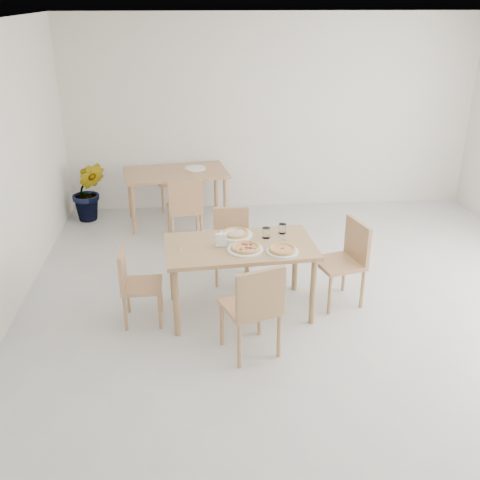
{
  "coord_description": "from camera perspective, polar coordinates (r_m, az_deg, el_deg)",
  "views": [
    {
      "loc": [
        -1.09,
        -4.65,
        3.03
      ],
      "look_at": [
        -0.7,
        0.37,
        0.8
      ],
      "focal_mm": 42.0,
      "sensor_mm": 36.0,
      "label": 1
    }
  ],
  "objects": [
    {
      "name": "tumbler_b",
      "position": [
        5.79,
        4.32,
        1.15
      ],
      "size": [
        0.08,
        0.08,
        0.1
      ],
      "primitive_type": "cylinder",
      "color": "white",
      "rests_on": "main_table"
    },
    {
      "name": "pizza_mushroom",
      "position": [
        5.72,
        -0.43,
        0.73
      ],
      "size": [
        0.27,
        0.27,
        0.03
      ],
      "rotation": [
        0.0,
        0.0,
        0.03
      ],
      "color": "#F2C471",
      "rests_on": "plate_mushroom"
    },
    {
      "name": "main_table",
      "position": [
        5.56,
        0.0,
        -1.29
      ],
      "size": [
        1.54,
        0.95,
        0.75
      ],
      "rotation": [
        0.0,
        0.0,
        0.08
      ],
      "color": "#A68455",
      "rests_on": "ground"
    },
    {
      "name": "chair_north",
      "position": [
        6.34,
        -0.88,
        0.09
      ],
      "size": [
        0.42,
        0.42,
        0.81
      ],
      "rotation": [
        0.0,
        0.0,
        -0.04
      ],
      "color": "tan",
      "rests_on": "ground"
    },
    {
      "name": "potted_plant",
      "position": [
        8.29,
        -15.11,
        4.8
      ],
      "size": [
        0.5,
        0.42,
        0.87
      ],
      "primitive_type": "imported",
      "rotation": [
        0.0,
        0.0,
        0.07
      ],
      "color": "#1D631F",
      "rests_on": "ground"
    },
    {
      "name": "pizza_pepperoni",
      "position": [
        5.39,
        0.54,
        -0.75
      ],
      "size": [
        0.32,
        0.32,
        0.03
      ],
      "rotation": [
        0.0,
        0.0,
        -0.15
      ],
      "color": "#F2C471",
      "rests_on": "plate_pepperoni"
    },
    {
      "name": "chair_back_n",
      "position": [
        8.64,
        -7.4,
        6.51
      ],
      "size": [
        0.53,
        0.53,
        0.82
      ],
      "rotation": [
        0.0,
        0.0,
        0.38
      ],
      "color": "tan",
      "rests_on": "ground"
    },
    {
      "name": "tumbler_a",
      "position": [
        5.67,
        2.67,
        0.73
      ],
      "size": [
        0.08,
        0.08,
        0.11
      ],
      "primitive_type": "cylinder",
      "color": "white",
      "rests_on": "main_table"
    },
    {
      "name": "chair_east",
      "position": [
        5.92,
        10.76,
        -1.66
      ],
      "size": [
        0.55,
        0.55,
        0.9
      ],
      "rotation": [
        0.0,
        0.0,
        -1.3
      ],
      "color": "tan",
      "rests_on": "ground"
    },
    {
      "name": "plate_empty",
      "position": [
        7.98,
        -4.57,
        7.27
      ],
      "size": [
        0.29,
        0.29,
        0.02
      ],
      "primitive_type": "cylinder",
      "color": "white",
      "rests_on": "second_table"
    },
    {
      "name": "napkin_holder",
      "position": [
        5.47,
        -1.9,
        -0.04
      ],
      "size": [
        0.12,
        0.06,
        0.13
      ],
      "rotation": [
        0.0,
        0.0,
        0.01
      ],
      "color": "silver",
      "rests_on": "main_table"
    },
    {
      "name": "fork_b",
      "position": [
        5.46,
        -6.03,
        -0.9
      ],
      "size": [
        0.04,
        0.17,
        0.01
      ],
      "primitive_type": "cube",
      "rotation": [
        0.0,
        0.0,
        -0.14
      ],
      "color": "silver",
      "rests_on": "main_table"
    },
    {
      "name": "chair_south",
      "position": [
        4.93,
        1.48,
        -6.57
      ],
      "size": [
        0.58,
        0.58,
        0.92
      ],
      "rotation": [
        0.0,
        0.0,
        3.5
      ],
      "color": "tan",
      "rests_on": "ground"
    },
    {
      "name": "plate_margherita",
      "position": [
        5.38,
        4.32,
        -1.16
      ],
      "size": [
        0.31,
        0.31,
        0.02
      ],
      "primitive_type": "cylinder",
      "color": "white",
      "rests_on": "main_table"
    },
    {
      "name": "plate_pepperoni",
      "position": [
        5.4,
        0.54,
        -0.98
      ],
      "size": [
        0.35,
        0.35,
        0.02
      ],
      "primitive_type": "cylinder",
      "color": "white",
      "rests_on": "main_table"
    },
    {
      "name": "plate_mushroom",
      "position": [
        5.73,
        -0.43,
        0.51
      ],
      "size": [
        0.35,
        0.35,
        0.02
      ],
      "primitive_type": "cylinder",
      "color": "white",
      "rests_on": "main_table"
    },
    {
      "name": "chair_back_s",
      "position": [
        7.24,
        -5.59,
        3.44
      ],
      "size": [
        0.5,
        0.5,
        0.89
      ],
      "rotation": [
        0.0,
        0.0,
        3.29
      ],
      "color": "tan",
      "rests_on": "ground"
    },
    {
      "name": "second_table",
      "position": [
        7.92,
        -6.52,
        6.32
      ],
      "size": [
        1.51,
        1.02,
        0.75
      ],
      "rotation": [
        0.0,
        0.0,
        0.16
      ],
      "color": "tan",
      "rests_on": "ground"
    },
    {
      "name": "fork_a",
      "position": [
        5.7,
        4.24,
        0.28
      ],
      "size": [
        0.07,
        0.18,
        0.01
      ],
      "primitive_type": "cube",
      "rotation": [
        0.0,
        0.0,
        0.32
      ],
      "color": "silver",
      "rests_on": "main_table"
    },
    {
      "name": "pizza_margherita",
      "position": [
        5.37,
        4.33,
        -0.94
      ],
      "size": [
        0.27,
        0.27,
        0.03
      ],
      "rotation": [
        0.0,
        0.0,
        0.01
      ],
      "color": "#F2C471",
      "rests_on": "plate_margherita"
    },
    {
      "name": "chair_west",
      "position": [
        5.58,
        -10.72,
        -4.09
      ],
      "size": [
        0.4,
        0.4,
        0.78
      ],
      "rotation": [
        0.0,
        0.0,
        1.6
      ],
      "color": "tan",
      "rests_on": "ground"
    }
  ]
}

